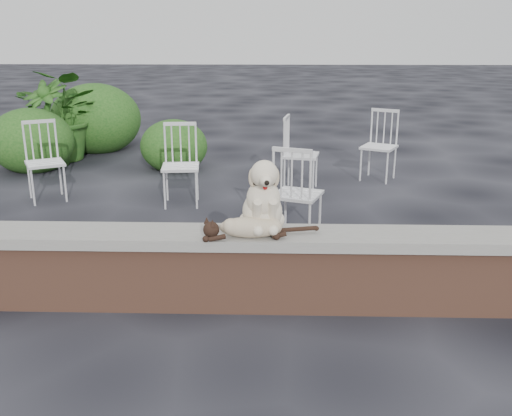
{
  "coord_description": "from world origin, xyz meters",
  "views": [
    {
      "loc": [
        0.41,
        -3.86,
        1.97
      ],
      "look_at": [
        0.29,
        0.2,
        0.7
      ],
      "focal_mm": 40.16,
      "sensor_mm": 36.0,
      "label": 1
    }
  ],
  "objects_px": {
    "potted_plant_a": "(65,115)",
    "dog": "(262,194)",
    "chair_a": "(45,162)",
    "chair_d": "(379,146)",
    "chair_c": "(298,193)",
    "potted_plant_b": "(47,123)",
    "cat": "(250,226)",
    "chair_b": "(180,165)",
    "chair_e": "(301,154)"
  },
  "relations": [
    {
      "from": "potted_plant_a",
      "to": "dog",
      "type": "bearing_deg",
      "value": -56.98
    },
    {
      "from": "chair_a",
      "to": "chair_d",
      "type": "xyz_separation_m",
      "value": [
        4.13,
        1.09,
        0.0
      ]
    },
    {
      "from": "chair_a",
      "to": "potted_plant_a",
      "type": "xyz_separation_m",
      "value": [
        -0.51,
        2.2,
        0.23
      ]
    },
    {
      "from": "chair_c",
      "to": "potted_plant_b",
      "type": "relative_size",
      "value": 0.74
    },
    {
      "from": "cat",
      "to": "chair_b",
      "type": "height_order",
      "value": "chair_b"
    },
    {
      "from": "cat",
      "to": "chair_a",
      "type": "bearing_deg",
      "value": 124.98
    },
    {
      "from": "chair_e",
      "to": "potted_plant_a",
      "type": "relative_size",
      "value": 0.67
    },
    {
      "from": "chair_c",
      "to": "chair_d",
      "type": "distance_m",
      "value": 2.63
    },
    {
      "from": "potted_plant_a",
      "to": "chair_e",
      "type": "bearing_deg",
      "value": -24.84
    },
    {
      "from": "chair_d",
      "to": "chair_b",
      "type": "height_order",
      "value": "same"
    },
    {
      "from": "dog",
      "to": "potted_plant_a",
      "type": "relative_size",
      "value": 0.4
    },
    {
      "from": "chair_e",
      "to": "chair_b",
      "type": "relative_size",
      "value": 1.0
    },
    {
      "from": "chair_e",
      "to": "chair_b",
      "type": "height_order",
      "value": "same"
    },
    {
      "from": "chair_c",
      "to": "potted_plant_b",
      "type": "distance_m",
      "value": 4.71
    },
    {
      "from": "cat",
      "to": "potted_plant_b",
      "type": "distance_m",
      "value": 5.59
    },
    {
      "from": "chair_a",
      "to": "chair_e",
      "type": "relative_size",
      "value": 1.0
    },
    {
      "from": "dog",
      "to": "cat",
      "type": "height_order",
      "value": "dog"
    },
    {
      "from": "chair_d",
      "to": "chair_e",
      "type": "xyz_separation_m",
      "value": [
        -1.07,
        -0.55,
        0.0
      ]
    },
    {
      "from": "chair_a",
      "to": "chair_b",
      "type": "relative_size",
      "value": 1.0
    },
    {
      "from": "chair_e",
      "to": "potted_plant_b",
      "type": "xyz_separation_m",
      "value": [
        -3.7,
        1.27,
        0.17
      ]
    },
    {
      "from": "potted_plant_a",
      "to": "potted_plant_b",
      "type": "xyz_separation_m",
      "value": [
        -0.13,
        -0.39,
        -0.06
      ]
    },
    {
      "from": "chair_e",
      "to": "chair_d",
      "type": "bearing_deg",
      "value": -52.9
    },
    {
      "from": "chair_e",
      "to": "potted_plant_a",
      "type": "xyz_separation_m",
      "value": [
        -3.57,
        1.65,
        0.23
      ]
    },
    {
      "from": "chair_c",
      "to": "chair_d",
      "type": "relative_size",
      "value": 1.0
    },
    {
      "from": "chair_d",
      "to": "potted_plant_b",
      "type": "distance_m",
      "value": 4.83
    },
    {
      "from": "chair_c",
      "to": "potted_plant_b",
      "type": "bearing_deg",
      "value": -20.36
    },
    {
      "from": "potted_plant_a",
      "to": "chair_b",
      "type": "bearing_deg",
      "value": -47.35
    },
    {
      "from": "dog",
      "to": "chair_b",
      "type": "distance_m",
      "value": 2.72
    },
    {
      "from": "dog",
      "to": "cat",
      "type": "bearing_deg",
      "value": -125.52
    },
    {
      "from": "chair_e",
      "to": "potted_plant_a",
      "type": "bearing_deg",
      "value": 75.09
    },
    {
      "from": "chair_c",
      "to": "potted_plant_a",
      "type": "xyz_separation_m",
      "value": [
        -3.45,
        3.44,
        0.23
      ]
    },
    {
      "from": "chair_e",
      "to": "potted_plant_a",
      "type": "height_order",
      "value": "potted_plant_a"
    },
    {
      "from": "chair_a",
      "to": "potted_plant_a",
      "type": "bearing_deg",
      "value": 74.71
    },
    {
      "from": "potted_plant_a",
      "to": "potted_plant_b",
      "type": "height_order",
      "value": "potted_plant_a"
    },
    {
      "from": "cat",
      "to": "potted_plant_a",
      "type": "height_order",
      "value": "potted_plant_a"
    },
    {
      "from": "dog",
      "to": "potted_plant_a",
      "type": "bearing_deg",
      "value": 115.58
    },
    {
      "from": "cat",
      "to": "chair_e",
      "type": "height_order",
      "value": "chair_e"
    },
    {
      "from": "chair_d",
      "to": "potted_plant_a",
      "type": "height_order",
      "value": "potted_plant_a"
    },
    {
      "from": "chair_b",
      "to": "chair_e",
      "type": "bearing_deg",
      "value": 19.79
    },
    {
      "from": "potted_plant_a",
      "to": "potted_plant_b",
      "type": "bearing_deg",
      "value": -108.17
    },
    {
      "from": "chair_b",
      "to": "potted_plant_b",
      "type": "bearing_deg",
      "value": 133.59
    },
    {
      "from": "chair_c",
      "to": "cat",
      "type": "bearing_deg",
      "value": 95.81
    },
    {
      "from": "dog",
      "to": "chair_a",
      "type": "xyz_separation_m",
      "value": [
        -2.63,
        2.64,
        -0.39
      ]
    },
    {
      "from": "potted_plant_b",
      "to": "chair_b",
      "type": "bearing_deg",
      "value": -40.53
    },
    {
      "from": "cat",
      "to": "potted_plant_b",
      "type": "height_order",
      "value": "potted_plant_b"
    },
    {
      "from": "chair_c",
      "to": "potted_plant_a",
      "type": "relative_size",
      "value": 0.67
    },
    {
      "from": "chair_a",
      "to": "chair_e",
      "type": "bearing_deg",
      "value": -18.36
    },
    {
      "from": "cat",
      "to": "chair_e",
      "type": "distance_m",
      "value": 3.37
    },
    {
      "from": "cat",
      "to": "chair_d",
      "type": "xyz_separation_m",
      "value": [
        1.58,
        3.88,
        -0.19
      ]
    },
    {
      "from": "dog",
      "to": "chair_c",
      "type": "height_order",
      "value": "dog"
    }
  ]
}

